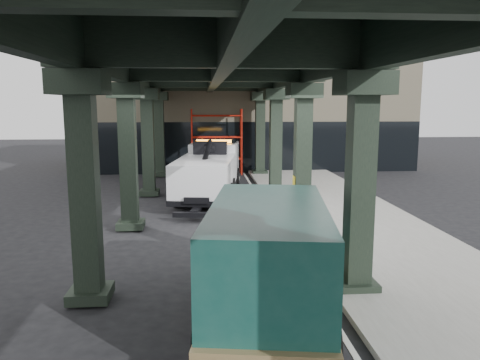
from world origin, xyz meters
name	(u,v)px	position (x,y,z in m)	size (l,w,h in m)	color
ground	(232,244)	(0.00, 0.00, 0.00)	(90.00, 90.00, 0.00)	black
sidewalk	(353,223)	(4.50, 2.00, 0.07)	(5.00, 40.00, 0.15)	gray
lane_stripe	(276,226)	(1.70, 2.00, 0.01)	(0.12, 38.00, 0.01)	silver
viaduct	(216,69)	(-0.40, 2.00, 5.46)	(7.40, 32.00, 6.40)	black
building	(242,108)	(2.00, 20.00, 4.00)	(22.00, 10.00, 8.00)	#C6B793
scaffolding	(217,140)	(0.00, 14.64, 2.11)	(3.08, 0.88, 4.00)	red
tow_truck	(210,169)	(-0.56, 7.50, 1.31)	(3.34, 8.39, 2.68)	black
towed_van	(268,256)	(0.40, -5.08, 1.30)	(3.14, 6.21, 2.41)	#13463E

